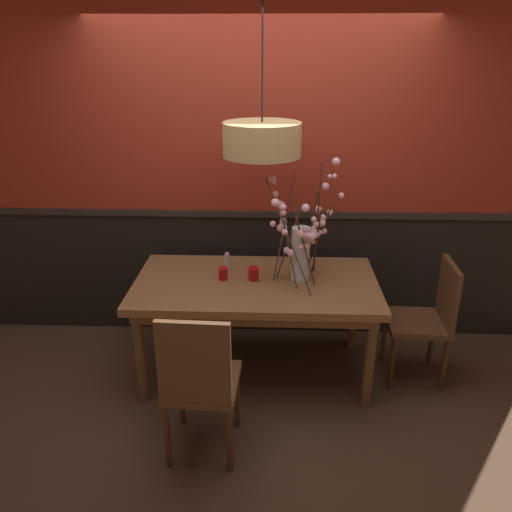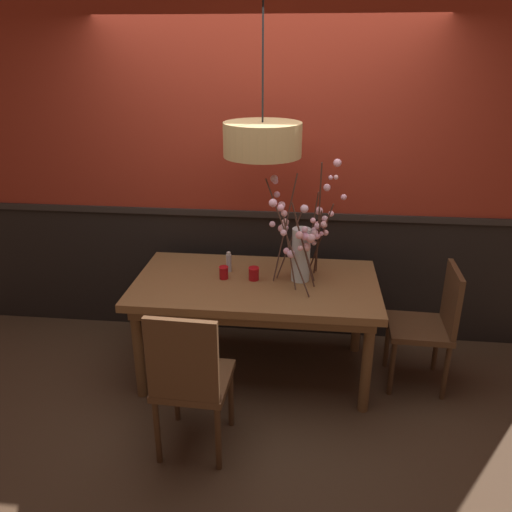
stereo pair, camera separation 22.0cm
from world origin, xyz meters
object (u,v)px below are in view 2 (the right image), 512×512
(dining_table, at_px, (256,292))
(chair_far_side_right, at_px, (300,264))
(candle_holder_nearer_edge, at_px, (224,272))
(vase_with_blossoms, at_px, (301,244))
(chair_far_side_left, at_px, (232,262))
(pendant_lamp, at_px, (262,140))
(chair_head_east_end, at_px, (431,321))
(condiment_bottle, at_px, (229,262))
(candle_holder_nearer_center, at_px, (254,274))
(chair_near_side_left, at_px, (190,377))

(dining_table, height_order, chair_far_side_right, chair_far_side_right)
(candle_holder_nearer_edge, bearing_deg, vase_with_blossoms, 3.63)
(dining_table, distance_m, chair_far_side_left, 0.97)
(dining_table, bearing_deg, pendant_lamp, 53.00)
(chair_head_east_end, xyz_separation_m, condiment_bottle, (-1.45, 0.16, 0.31))
(candle_holder_nearer_center, bearing_deg, dining_table, -48.60)
(chair_far_side_left, bearing_deg, chair_far_side_right, -0.69)
(candle_holder_nearer_center, height_order, pendant_lamp, pendant_lamp)
(candle_holder_nearer_center, bearing_deg, candle_holder_nearer_edge, -179.55)
(vase_with_blossoms, bearing_deg, candle_holder_nearer_edge, -176.37)
(dining_table, distance_m, candle_holder_nearer_center, 0.14)
(dining_table, xyz_separation_m, chair_head_east_end, (1.23, -0.01, -0.16))
(chair_far_side_left, distance_m, vase_with_blossoms, 1.17)
(chair_far_side_left, distance_m, condiment_bottle, 0.82)
(chair_head_east_end, bearing_deg, chair_far_side_right, 136.01)
(chair_far_side_left, xyz_separation_m, vase_with_blossoms, (0.62, -0.85, 0.52))
(chair_far_side_left, height_order, candle_holder_nearer_edge, chair_far_side_left)
(vase_with_blossoms, xyz_separation_m, condiment_bottle, (-0.53, 0.10, -0.20))
(chair_far_side_right, bearing_deg, pendant_lamp, -106.91)
(chair_head_east_end, distance_m, pendant_lamp, 1.71)
(chair_far_side_right, height_order, candle_holder_nearer_edge, chair_far_side_right)
(chair_near_side_left, relative_size, candle_holder_nearer_center, 10.34)
(chair_near_side_left, relative_size, chair_far_side_right, 1.07)
(condiment_bottle, distance_m, pendant_lamp, 0.95)
(chair_far_side_right, distance_m, pendant_lamp, 1.50)
(dining_table, distance_m, candle_holder_nearer_edge, 0.27)
(vase_with_blossoms, bearing_deg, candle_holder_nearer_center, -174.29)
(candle_holder_nearer_center, bearing_deg, chair_near_side_left, -106.67)
(chair_near_side_left, height_order, condiment_bottle, chair_near_side_left)
(pendant_lamp, bearing_deg, chair_far_side_left, 112.12)
(dining_table, bearing_deg, vase_with_blossoms, 9.74)
(chair_head_east_end, height_order, condiment_bottle, chair_head_east_end)
(chair_far_side_right, relative_size, vase_with_blossoms, 1.06)
(pendant_lamp, bearing_deg, candle_holder_nearer_edge, -173.68)
(chair_head_east_end, distance_m, candle_holder_nearer_edge, 1.49)
(chair_far_side_right, height_order, vase_with_blossoms, vase_with_blossoms)
(vase_with_blossoms, height_order, candle_holder_nearer_edge, vase_with_blossoms)
(condiment_bottle, bearing_deg, dining_table, -34.56)
(chair_far_side_left, bearing_deg, condiment_bottle, -82.97)
(chair_far_side_right, height_order, chair_far_side_left, chair_far_side_right)
(chair_near_side_left, distance_m, chair_far_side_left, 1.78)
(chair_near_side_left, distance_m, chair_head_east_end, 1.75)
(candle_holder_nearer_edge, xyz_separation_m, condiment_bottle, (0.02, 0.13, 0.03))
(chair_far_side_left, bearing_deg, candle_holder_nearer_center, -71.67)
(condiment_bottle, bearing_deg, chair_near_side_left, -93.87)
(chair_head_east_end, height_order, candle_holder_nearer_center, chair_head_east_end)
(dining_table, relative_size, candle_holder_nearer_center, 18.13)
(chair_head_east_end, relative_size, pendant_lamp, 0.81)
(chair_far_side_right, bearing_deg, condiment_bottle, -124.46)
(candle_holder_nearer_edge, bearing_deg, condiment_bottle, 82.94)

